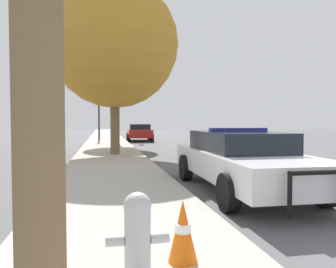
# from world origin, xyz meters

# --- Properties ---
(sidewalk_left) EXTENTS (3.00, 110.00, 0.13)m
(sidewalk_left) POSITION_xyz_m (-5.10, 0.00, 0.07)
(sidewalk_left) COLOR #ADA89E
(sidewalk_left) RESTS_ON ground_plane
(police_car) EXTENTS (2.20, 5.39, 1.45)m
(police_car) POSITION_xyz_m (-2.24, 1.55, 0.74)
(police_car) COLOR white
(police_car) RESTS_ON ground_plane
(fire_hydrant) EXTENTS (0.58, 0.25, 0.84)m
(fire_hydrant) POSITION_xyz_m (-5.09, -2.60, 0.58)
(fire_hydrant) COLOR #B7BCC1
(fire_hydrant) RESTS_ON sidewalk_left
(traffic_light) EXTENTS (3.07, 0.35, 4.79)m
(traffic_light) POSITION_xyz_m (-4.45, 20.90, 3.50)
(traffic_light) COLOR #424247
(traffic_light) RESTS_ON sidewalk_left
(car_background_midblock) EXTENTS (2.21, 4.45, 1.38)m
(car_background_midblock) POSITION_xyz_m (-2.46, 21.03, 0.73)
(car_background_midblock) COLOR maroon
(car_background_midblock) RESTS_ON ground_plane
(tree_sidewalk_mid) EXTENTS (3.64, 3.64, 6.71)m
(tree_sidewalk_mid) POSITION_xyz_m (-4.54, 15.73, 4.97)
(tree_sidewalk_mid) COLOR brown
(tree_sidewalk_mid) RESTS_ON sidewalk_left
(tree_sidewalk_near) EXTENTS (5.68, 5.68, 7.76)m
(tree_sidewalk_near) POSITION_xyz_m (-4.85, 9.33, 5.04)
(tree_sidewalk_near) COLOR brown
(tree_sidewalk_near) RESTS_ON sidewalk_left
(traffic_cone) EXTENTS (0.31, 0.31, 0.66)m
(traffic_cone) POSITION_xyz_m (-4.57, -2.22, 0.46)
(traffic_cone) COLOR orange
(traffic_cone) RESTS_ON sidewalk_left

